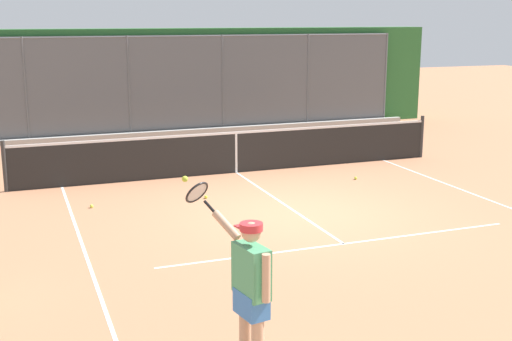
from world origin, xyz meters
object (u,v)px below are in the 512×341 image
object	(u,v)px
tennis_ball_mid_court	(356,178)
tennis_ball_near_net	(92,206)
tennis_ball_by_sideline	(206,197)
tennis_player	(250,286)

from	to	relation	value
tennis_ball_mid_court	tennis_ball_near_net	size ratio (longest dim) A/B	1.00
tennis_ball_by_sideline	tennis_ball_mid_court	bearing A→B (deg)	-174.06
tennis_player	tennis_ball_mid_court	size ratio (longest dim) A/B	28.33
tennis_ball_mid_court	tennis_ball_near_net	world-z (taller)	same
tennis_player	tennis_ball_near_net	distance (m)	6.73
tennis_ball_mid_court	tennis_ball_by_sideline	xyz separation A→B (m)	(3.56, 0.37, 0.00)
tennis_player	tennis_ball_by_sideline	distance (m)	6.72
tennis_player	tennis_ball_near_net	size ratio (longest dim) A/B	28.33
tennis_ball_by_sideline	tennis_ball_near_net	distance (m)	2.22
tennis_ball_mid_court	tennis_ball_by_sideline	bearing A→B (deg)	5.94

